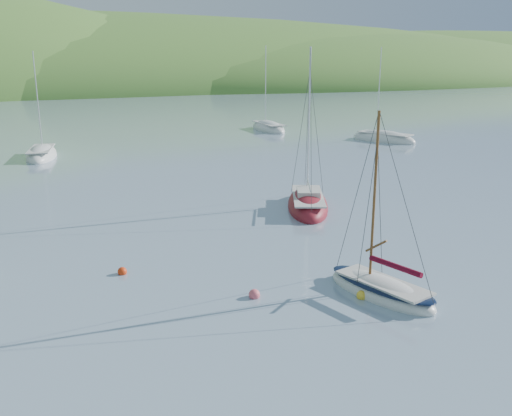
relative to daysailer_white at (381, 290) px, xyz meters
name	(u,v)px	position (x,y,z in m)	size (l,w,h in m)	color
ground	(350,315)	(-2.29, -1.15, -0.20)	(700.00, 700.00, 0.00)	#7791A5
shoreline_hills	(14,87)	(-11.95, 171.27, -0.20)	(690.00, 135.00, 56.00)	#2E6A28
daysailer_white	(381,290)	(0.00, 0.00, 0.00)	(3.33, 5.76, 8.35)	white
sloop_red	(308,205)	(3.73, 13.61, 0.02)	(5.59, 8.02, 11.29)	maroon
distant_sloop_a	(42,156)	(-11.43, 40.67, -0.01)	(4.11, 8.12, 11.06)	white
distant_sloop_b	(268,129)	(17.49, 50.32, 0.00)	(3.07, 8.36, 11.86)	white
distant_sloop_d	(384,139)	(25.96, 36.39, -0.01)	(5.91, 8.54, 11.53)	white
mooring_buoys	(247,288)	(-5.13, 2.65, -0.08)	(9.25, 7.16, 0.49)	yellow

